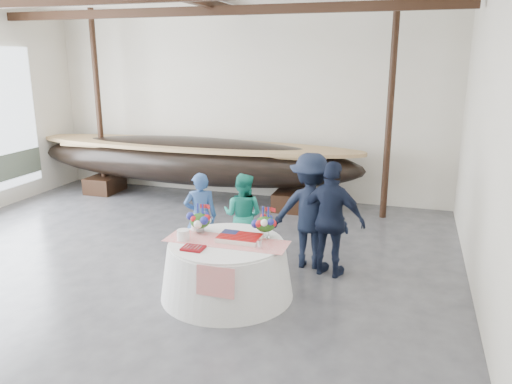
% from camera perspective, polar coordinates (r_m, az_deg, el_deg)
% --- Properties ---
extents(floor, '(10.00, 12.00, 0.01)m').
position_cam_1_polar(floor, '(7.68, -16.27, -11.53)').
color(floor, '#3D3D42').
rests_on(floor, ground).
extents(wall_back, '(10.00, 0.02, 4.50)m').
position_cam_1_polar(wall_back, '(12.34, -1.39, 9.94)').
color(wall_back, silver).
rests_on(wall_back, ground).
extents(wall_right, '(0.02, 12.00, 4.50)m').
position_cam_1_polar(wall_right, '(5.82, 27.19, 2.40)').
color(wall_right, silver).
rests_on(wall_right, ground).
extents(pavilion_structure, '(9.80, 11.76, 4.50)m').
position_cam_1_polar(pavilion_structure, '(7.65, -14.85, 19.43)').
color(pavilion_structure, black).
rests_on(pavilion_structure, ground).
extents(longboat_display, '(8.24, 1.65, 1.54)m').
position_cam_1_polar(longboat_display, '(12.06, -7.38, 3.62)').
color(longboat_display, black).
rests_on(longboat_display, ground).
extents(banquet_table, '(1.93, 1.93, 0.83)m').
position_cam_1_polar(banquet_table, '(7.33, -3.35, -8.68)').
color(banquet_table, white).
rests_on(banquet_table, ground).
extents(tabletop_items, '(1.78, 1.02, 0.40)m').
position_cam_1_polar(tabletop_items, '(7.30, -3.18, -4.04)').
color(tabletop_items, red).
rests_on(tabletop_items, banquet_table).
extents(guest_woman_blue, '(0.66, 0.57, 1.52)m').
position_cam_1_polar(guest_woman_blue, '(8.50, -6.34, -2.81)').
color(guest_woman_blue, navy).
rests_on(guest_woman_blue, ground).
extents(guest_woman_teal, '(0.75, 0.61, 1.48)m').
position_cam_1_polar(guest_woman_teal, '(8.59, -1.51, -2.68)').
color(guest_woman_teal, '#1C927B').
rests_on(guest_woman_teal, ground).
extents(guest_man_left, '(1.27, 0.78, 1.91)m').
position_cam_1_polar(guest_man_left, '(8.16, 6.26, -2.16)').
color(guest_man_left, black).
rests_on(guest_man_left, ground).
extents(guest_man_right, '(1.16, 0.71, 1.85)m').
position_cam_1_polar(guest_man_right, '(7.86, 8.65, -3.15)').
color(guest_man_right, black).
rests_on(guest_man_right, ground).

